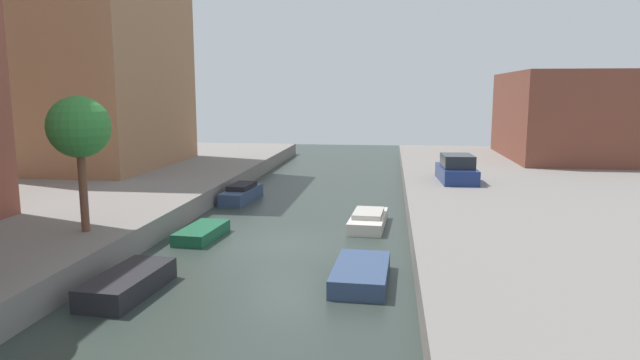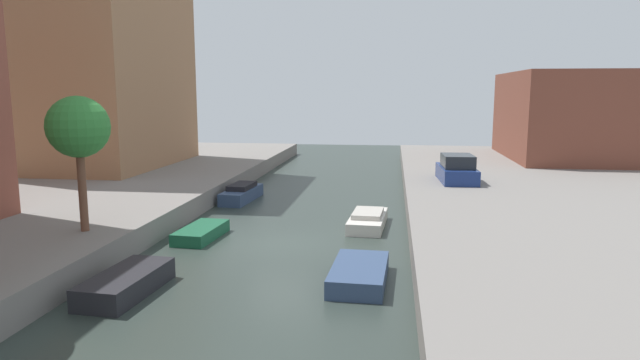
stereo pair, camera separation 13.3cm
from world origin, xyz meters
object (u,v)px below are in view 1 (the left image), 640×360
(moored_boat_left_4, at_px, (242,193))
(moored_boat_right_2, at_px, (361,274))
(moored_boat_left_2, at_px, (128,283))
(apartment_tower_far, at_px, (88,27))
(parked_car, at_px, (457,170))
(street_tree_2, at_px, (79,128))
(low_block_right, at_px, (576,116))
(moored_boat_right_3, at_px, (368,220))
(moored_boat_left_3, at_px, (202,233))

(moored_boat_left_4, xyz_separation_m, moored_boat_right_2, (7.31, -12.52, -0.12))
(moored_boat_left_2, relative_size, moored_boat_right_2, 1.01)
(apartment_tower_far, height_order, parked_car, apartment_tower_far)
(apartment_tower_far, distance_m, moored_boat_left_4, 16.74)
(street_tree_2, xyz_separation_m, moored_boat_right_2, (10.04, -1.40, -4.42))
(moored_boat_right_2, bearing_deg, moored_boat_left_4, 120.28)
(street_tree_2, xyz_separation_m, parked_car, (14.61, 13.23, -3.07))
(low_block_right, relative_size, moored_boat_right_3, 3.29)
(moored_boat_right_3, bearing_deg, moored_boat_left_2, -126.08)
(apartment_tower_far, height_order, moored_boat_left_2, apartment_tower_far)
(apartment_tower_far, distance_m, low_block_right, 35.53)
(street_tree_2, distance_m, moored_boat_left_3, 6.33)
(apartment_tower_far, bearing_deg, moored_boat_right_2, -44.14)
(parked_car, height_order, moored_boat_left_2, parked_car)
(moored_boat_left_3, distance_m, moored_boat_right_3, 7.33)
(moored_boat_left_4, height_order, moored_boat_right_2, moored_boat_left_4)
(moored_boat_left_2, bearing_deg, parked_car, 55.35)
(moored_boat_right_3, bearing_deg, apartment_tower_far, 149.49)
(moored_boat_right_2, bearing_deg, apartment_tower_far, 135.86)
(moored_boat_left_2, bearing_deg, moored_boat_right_2, 15.46)
(apartment_tower_far, bearing_deg, moored_boat_left_2, -58.86)
(apartment_tower_far, distance_m, parked_car, 25.73)
(low_block_right, relative_size, parked_car, 3.06)
(moored_boat_right_2, xyz_separation_m, moored_boat_right_3, (-0.07, 7.40, 0.03))
(parked_car, distance_m, moored_boat_left_3, 15.29)
(low_block_right, bearing_deg, moored_boat_left_4, -146.46)
(apartment_tower_far, distance_m, moored_boat_right_2, 28.71)
(low_block_right, distance_m, moored_boat_right_3, 24.92)
(parked_car, xyz_separation_m, moored_boat_left_4, (-11.88, -2.10, -1.23))
(apartment_tower_far, bearing_deg, parked_car, -9.79)
(apartment_tower_far, relative_size, street_tree_2, 3.82)
(low_block_right, distance_m, moored_boat_right_2, 31.07)
(moored_boat_left_3, bearing_deg, moored_boat_left_2, -90.43)
(moored_boat_left_4, relative_size, moored_boat_right_2, 1.15)
(moored_boat_left_3, height_order, moored_boat_right_2, moored_boat_right_2)
(street_tree_2, height_order, moored_boat_left_2, street_tree_2)
(moored_boat_left_2, relative_size, moored_boat_left_3, 1.13)
(apartment_tower_far, relative_size, moored_boat_left_4, 4.59)
(moored_boat_right_3, bearing_deg, street_tree_2, -148.93)
(apartment_tower_far, relative_size, moored_boat_right_3, 4.75)
(low_block_right, relative_size, moored_boat_right_2, 3.66)
(moored_boat_left_3, distance_m, moored_boat_right_2, 8.15)
(street_tree_2, bearing_deg, moored_boat_right_2, -7.93)
(moored_boat_left_4, bearing_deg, moored_boat_left_2, -88.17)
(parked_car, bearing_deg, moored_boat_left_3, -138.30)
(parked_car, xyz_separation_m, moored_boat_left_2, (-11.41, -16.52, -1.31))
(moored_boat_right_2, bearing_deg, moored_boat_left_2, -164.54)
(apartment_tower_far, relative_size, moored_boat_left_3, 5.91)
(moored_boat_left_3, xyz_separation_m, moored_boat_right_3, (6.73, 2.91, 0.07))
(moored_boat_left_2, relative_size, moored_boat_right_3, 0.91)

